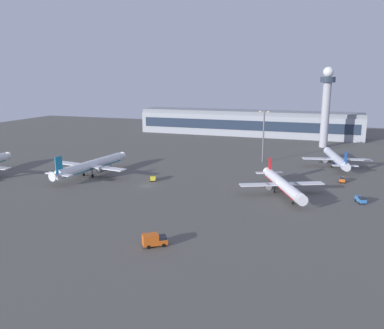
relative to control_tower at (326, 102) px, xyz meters
name	(u,v)px	position (x,y,z in m)	size (l,w,h in m)	color
ground_plane	(147,186)	(-58.32, -105.74, -25.10)	(416.00, 416.00, 0.00)	#56544F
terminal_building	(247,123)	(-49.68, 33.28, -17.00)	(146.12, 22.40, 16.40)	#9EA3AD
control_tower	(326,102)	(0.00, 0.00, 0.00)	(8.00, 8.00, 43.77)	#A8A8B2
airplane_terminal_side	(91,166)	(-85.88, -98.78, -21.05)	(32.60, 41.77, 10.72)	white
airplane_near_gate	(282,184)	(-11.14, -100.21, -21.55)	(27.22, 34.44, 9.39)	white
airplane_far_stand	(336,159)	(6.24, -50.18, -21.49)	(28.90, 36.90, 9.53)	silver
baggage_tractor	(342,179)	(8.24, -77.01, -23.92)	(2.08, 4.18, 2.25)	#D85919
catering_truck	(154,240)	(-34.21, -151.95, -23.52)	(5.96, 5.22, 3.05)	#D85919
cargo_loader	(361,199)	(13.13, -101.50, -23.92)	(3.33, 4.57, 2.25)	#3372BF
maintenance_van	(153,177)	(-59.44, -97.85, -23.92)	(3.54, 4.58, 2.25)	yellow
apron_light_central	(264,133)	(-25.53, -51.44, -11.43)	(4.80, 0.90, 23.72)	slate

